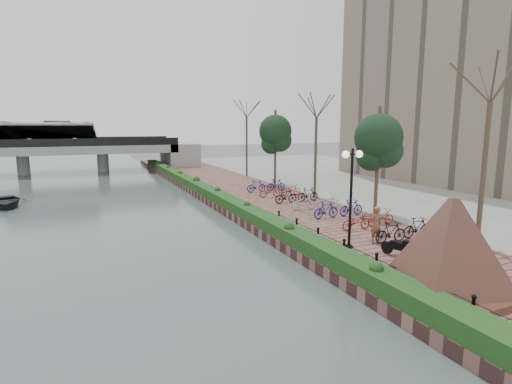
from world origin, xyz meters
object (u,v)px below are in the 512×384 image
motorcycle (399,247)px  boat (5,201)px  lamppost (352,176)px  pedestrian (376,224)px  granite_monument (451,245)px

motorcycle → boat: (-17.19, 21.27, -0.51)m
lamppost → boat: size_ratio=1.10×
pedestrian → motorcycle: bearing=76.3°
boat → motorcycle: bearing=-61.0°
motorcycle → pedestrian: size_ratio=0.84×
pedestrian → granite_monument: bearing=74.4°
pedestrian → boat: size_ratio=0.43×
granite_monument → lamppost: bearing=90.8°
motorcycle → pedestrian: pedestrian is taller
granite_monument → lamppost: size_ratio=1.30×
granite_monument → motorcycle: bearing=73.0°
motorcycle → granite_monument: bearing=-119.8°
granite_monument → boat: size_ratio=1.43×
granite_monument → boat: (-16.19, 24.55, -1.64)m
pedestrian → boat: pedestrian is taller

